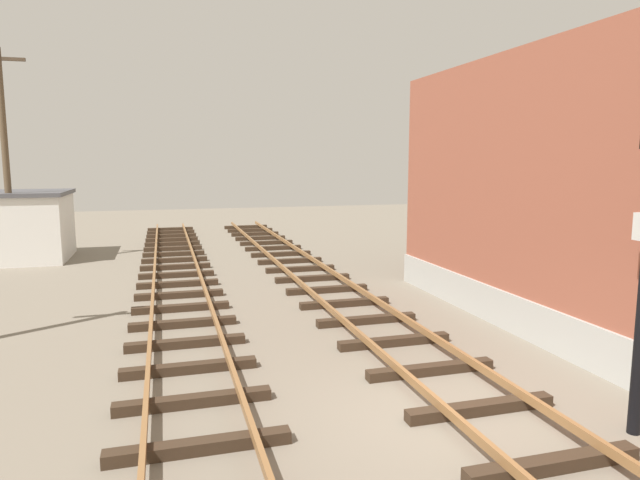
# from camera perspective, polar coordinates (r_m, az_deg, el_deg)

# --- Properties ---
(ground_plane) EXTENTS (80.00, 80.00, 0.00)m
(ground_plane) POSITION_cam_1_polar(r_m,az_deg,el_deg) (9.16, 13.15, -17.43)
(ground_plane) COLOR slate
(track_near_building) EXTENTS (2.50, 52.15, 0.32)m
(track_near_building) POSITION_cam_1_polar(r_m,az_deg,el_deg) (9.36, 16.22, -16.07)
(track_near_building) COLOR #38281C
(track_near_building) RESTS_ON ground
(track_centre) EXTENTS (2.50, 52.15, 0.32)m
(track_centre) POSITION_cam_1_polar(r_m,az_deg,el_deg) (8.13, -12.31, -19.85)
(track_centre) COLOR #38281C
(track_centre) RESTS_ON ground
(control_hut) EXTENTS (3.00, 3.80, 2.76)m
(control_hut) POSITION_cam_1_polar(r_m,az_deg,el_deg) (24.95, -27.74, 1.34)
(control_hut) COLOR silver
(control_hut) RESTS_ON ground
(utility_pole_far) EXTENTS (1.80, 0.24, 7.99)m
(utility_pole_far) POSITION_cam_1_polar(r_m,az_deg,el_deg) (23.61, -29.71, 7.69)
(utility_pole_far) COLOR brown
(utility_pole_far) RESTS_ON ground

